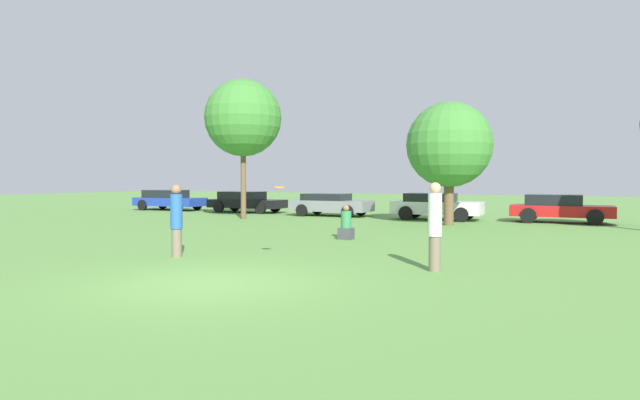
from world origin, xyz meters
The scene contains 12 objects.
ground_plane centered at (0.00, 0.00, 0.00)m, with size 120.00×120.00×0.00m, color #5B8E42.
person_thrower centered at (-2.90, 2.29, 0.94)m, with size 0.30×0.30×1.81m.
person_catcher centered at (3.39, 3.19, 0.98)m, with size 0.29×0.29×1.88m.
frisbee centered at (-0.18, 2.77, 1.76)m, with size 0.26×0.26×0.04m.
bystander_sitting centered at (-0.78, 7.81, 0.45)m, with size 0.45×0.37×1.11m.
tree_0 centered at (-8.87, 13.48, 4.88)m, with size 3.71×3.71×6.76m.
tree_1 centered at (0.83, 14.66, 3.38)m, with size 3.59×3.59×5.19m.
parked_car_blue centered at (-17.50, 17.54, 0.67)m, with size 4.56×2.14×1.26m.
parked_car_black centered at (-11.86, 17.85, 0.65)m, with size 4.62×1.97×1.22m.
parked_car_grey centered at (-6.12, 17.44, 0.64)m, with size 4.23×2.17×1.18m.
parked_car_white centered at (-0.48, 17.35, 0.68)m, with size 4.23×2.00×1.27m.
parked_car_red centered at (4.88, 18.16, 0.67)m, with size 4.30×1.99×1.26m.
Camera 1 is at (6.43, -7.89, 1.94)m, focal length 30.14 mm.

